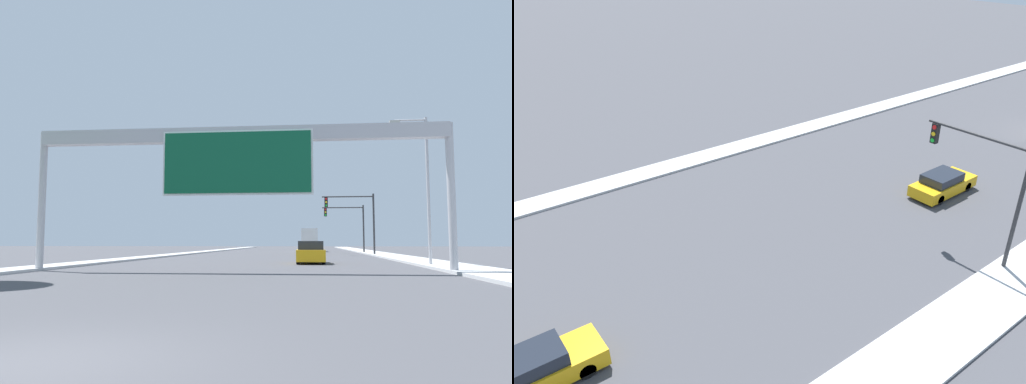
% 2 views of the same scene
% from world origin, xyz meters
% --- Properties ---
extents(median_strip_left, '(2.00, 120.00, 0.15)m').
position_xyz_m(median_strip_left, '(-10.75, 60.00, 0.07)').
color(median_strip_left, '#BDBDBD').
rests_on(median_strip_left, ground).
extents(car_mid_left, '(1.89, 4.70, 1.43)m').
position_xyz_m(car_mid_left, '(3.50, 52.52, 0.68)').
color(car_mid_left, gold).
rests_on(car_mid_left, ground).
extents(car_mid_right, '(1.84, 4.69, 1.48)m').
position_xyz_m(car_mid_right, '(3.50, 27.80, 0.70)').
color(car_mid_right, gold).
rests_on(car_mid_right, ground).
extents(traffic_light_near_intersection, '(5.50, 0.32, 6.52)m').
position_xyz_m(traffic_light_near_intersection, '(8.51, 48.00, 4.46)').
color(traffic_light_near_intersection, '#2D2D30').
rests_on(traffic_light_near_intersection, ground).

